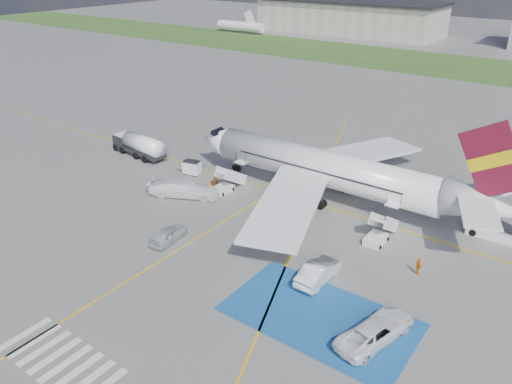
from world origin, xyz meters
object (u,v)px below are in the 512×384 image
car_silver_a (168,235)px  van_white_a (376,328)px  gpu_cart (192,168)px  van_white_b (184,186)px  fuel_tanker (139,147)px  airliner (335,171)px  belt_loader (498,234)px  car_silver_b (318,272)px

car_silver_a → van_white_a: van_white_a is taller
gpu_cart → car_silver_a: bearing=-67.9°
gpu_cart → van_white_b: 6.07m
fuel_tanker → car_silver_a: fuel_tanker is taller
fuel_tanker → gpu_cart: size_ratio=3.88×
airliner → fuel_tanker: size_ratio=4.10×
airliner → belt_loader: 16.83m
van_white_a → belt_loader: bearing=-86.7°
gpu_cart → car_silver_b: 25.43m
car_silver_b → van_white_b: bearing=-14.1°
car_silver_a → car_silver_b: bearing=-175.8°
airliner → van_white_b: 16.64m
van_white_b → airliner: bearing=-83.1°
airliner → gpu_cart: bearing=-166.9°
belt_loader → car_silver_a: (-24.76, -18.79, 0.29)m
belt_loader → car_silver_b: bearing=-126.6°
gpu_cart → car_silver_a: (8.94, -12.93, -0.06)m
fuel_tanker → gpu_cart: fuel_tanker is taller
airliner → car_silver_a: 19.04m
belt_loader → car_silver_b: belt_loader is taller
car_silver_a → airliner: bearing=-123.1°
fuel_tanker → van_white_b: (13.23, -5.43, -0.09)m
car_silver_a → van_white_a: (21.09, -0.85, 0.26)m
airliner → van_white_b: size_ratio=6.15×
fuel_tanker → belt_loader: (43.52, 5.44, -0.83)m
airliner → fuel_tanker: airliner is taller
van_white_a → van_white_b: size_ratio=0.87×
belt_loader → gpu_cart: bearing=-173.7°
fuel_tanker → gpu_cart: 9.83m
fuel_tanker → car_silver_b: 34.78m
airliner → van_white_a: size_ratio=7.06×
airliner → gpu_cart: airliner is taller
airliner → van_white_b: (-13.82, -9.00, -2.22)m
fuel_tanker → van_white_b: fuel_tanker is taller
gpu_cart → belt_loader: (33.70, 5.87, -0.35)m
fuel_tanker → belt_loader: bearing=12.7°
airliner → car_silver_b: size_ratio=7.20×
airliner → van_white_a: bearing=-54.3°
van_white_a → van_white_b: van_white_b is taller
airliner → car_silver_b: 15.55m
fuel_tanker → belt_loader: size_ratio=1.53×
van_white_a → van_white_b: 28.02m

